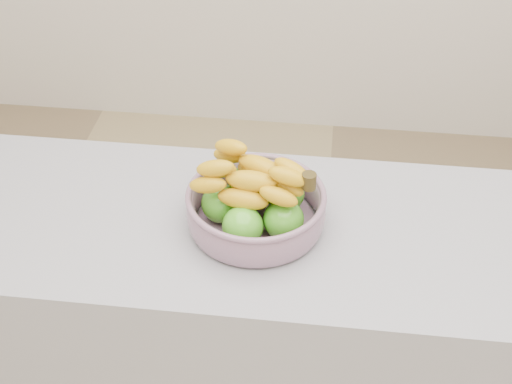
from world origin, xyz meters
TOP-DOWN VIEW (x-y plane):
  - counter at (0.00, 0.15)m, footprint 2.00×0.60m
  - fruit_bowl at (-0.18, 0.15)m, footprint 0.33×0.33m

SIDE VIEW (x-z plane):
  - counter at x=0.00m, z-range 0.00..0.90m
  - fruit_bowl at x=-0.18m, z-range 0.87..1.06m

